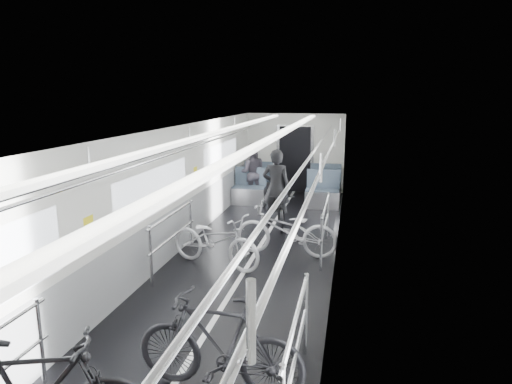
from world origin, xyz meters
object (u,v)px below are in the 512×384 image
bike_left_far (215,240)px  bike_right_near (219,343)px  person_seated (252,173)px  person_standing (276,188)px  bike_right_mid (286,230)px  bike_aisle (281,209)px

bike_left_far → bike_right_near: (1.06, -3.32, 0.06)m
person_seated → bike_right_near: bearing=85.9°
person_standing → bike_left_far: bearing=80.0°
bike_right_mid → bike_aisle: size_ratio=1.23×
person_standing → bike_right_mid: bearing=107.4°
bike_left_far → person_seated: 5.02m
bike_aisle → person_standing: size_ratio=0.88×
bike_right_near → bike_aisle: (-0.31, 5.98, -0.13)m
bike_right_near → person_seated: person_seated is taller
bike_left_far → bike_right_mid: size_ratio=0.95×
bike_right_near → bike_aisle: bike_right_near is taller
bike_aisle → person_standing: (-0.13, 0.10, 0.48)m
bike_right_mid → person_standing: size_ratio=1.08×
bike_aisle → bike_right_mid: bearing=-90.4°
bike_left_far → person_seated: person_seated is taller
bike_right_mid → person_seated: bearing=-157.3°
bike_right_near → person_standing: (-0.44, 6.08, 0.35)m
bike_right_near → bike_aisle: 5.99m
bike_left_far → bike_aisle: bearing=3.1°
bike_aisle → person_seated: size_ratio=0.94×
bike_left_far → person_standing: (0.62, 2.75, 0.41)m
bike_right_near → bike_left_far: bearing=-159.3°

